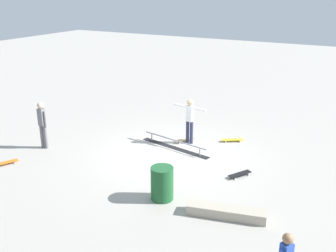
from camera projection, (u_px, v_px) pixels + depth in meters
The scene contains 10 objects.
ground_plane at pixel (173, 155), 13.56m from camera, with size 60.00×60.00×0.00m, color #ADA89E.
grind_rail at pixel (175, 144), 14.13m from camera, with size 2.89×0.78×0.33m.
skate_ledge at pixel (226, 212), 9.93m from camera, with size 1.99×0.41×0.26m, color #B2A893.
skater_main at pixel (190, 118), 14.33m from camera, with size 1.35×0.24×1.68m.
skateboard_main at pixel (184, 140), 14.73m from camera, with size 0.61×0.78×0.09m.
bystander_grey_shirt at pixel (42, 122), 13.89m from camera, with size 0.38×0.23×1.70m.
loose_skateboard_black at pixel (240, 174), 12.06m from camera, with size 0.57×0.79×0.09m.
loose_skateboard_orange at pixel (5, 163), 12.83m from camera, with size 0.53×0.81×0.09m.
loose_skateboard_yellow at pixel (232, 140), 14.74m from camera, with size 0.78×0.60×0.09m.
trash_bin at pixel (162, 183), 10.66m from camera, with size 0.62×0.62×0.93m, color #1E592D.
Camera 1 is at (-5.82, 10.99, 5.51)m, focal length 42.20 mm.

